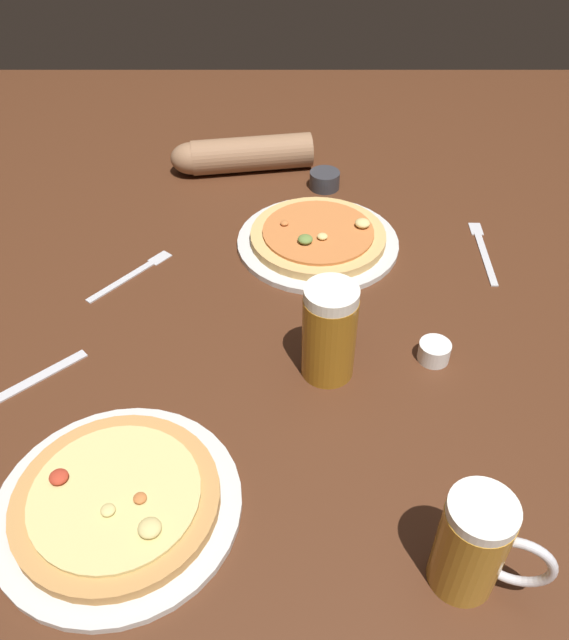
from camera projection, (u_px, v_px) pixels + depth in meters
ground_plane at (284, 335)px, 1.17m from camera, size 2.40×2.40×0.03m
pizza_plate_near at (117, 502)px, 0.88m from camera, size 0.34×0.34×0.05m
pizza_plate_far at (318, 238)px, 1.34m from camera, size 0.33×0.33×0.05m
beer_mug_dark at (475, 546)px, 0.77m from camera, size 0.14×0.08×0.16m
beer_mug_amber at (330, 331)px, 1.03m from camera, size 0.10×0.14×0.17m
ramekin_sauce at (434, 352)px, 1.09m from camera, size 0.05×0.05×0.03m
ramekin_butter at (325, 180)px, 1.51m from camera, size 0.07×0.07×0.04m
fork_left at (132, 274)px, 1.27m from camera, size 0.14×0.17×0.01m
knife_right at (16, 388)px, 1.05m from camera, size 0.19×0.18×0.01m
fork_spare at (483, 250)px, 1.33m from camera, size 0.03×0.22×0.01m
diner_arm at (238, 155)px, 1.55m from camera, size 0.34×0.13×0.08m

